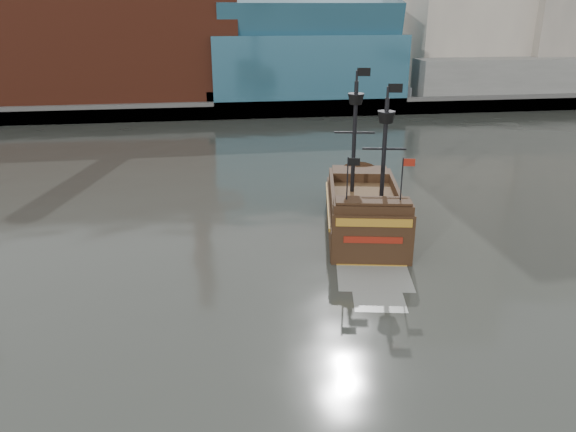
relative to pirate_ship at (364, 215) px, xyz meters
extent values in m
plane|color=#272A25|center=(-5.37, -16.34, -1.16)|extent=(400.00, 400.00, 0.00)
cube|color=slate|center=(-5.37, 75.66, -0.16)|extent=(220.00, 60.00, 2.00)
cube|color=#4C4C49|center=(-5.37, 46.16, 0.14)|extent=(220.00, 1.00, 2.60)
cube|color=maroon|center=(-27.37, 55.66, 8.34)|extent=(42.00, 18.00, 15.00)
cube|color=#2A5B71|center=(4.63, 53.66, 5.84)|extent=(30.00, 16.00, 10.00)
cube|color=slate|center=(42.63, 49.66, 3.84)|extent=(40.00, 6.00, 6.00)
cube|color=#2A5B71|center=(4.63, 53.66, 13.84)|extent=(28.00, 14.94, 8.78)
cube|color=black|center=(0.06, 0.30, -0.50)|extent=(7.90, 13.97, 2.85)
cube|color=#4B321B|center=(0.06, 0.30, 1.09)|extent=(7.11, 12.58, 0.33)
cube|color=black|center=(1.06, 5.47, 1.47)|extent=(5.08, 3.48, 1.10)
cube|color=black|center=(-1.03, -5.30, 1.91)|extent=(5.45, 2.72, 1.98)
cube|color=black|center=(-1.22, -6.29, 0.16)|extent=(5.33, 1.30, 4.39)
cube|color=#AA7720|center=(-1.25, -6.44, 1.91)|extent=(4.86, 1.03, 0.55)
cube|color=maroon|center=(-1.25, -6.44, 0.70)|extent=(3.79, 0.82, 0.44)
cylinder|color=black|center=(-0.49, 2.08, 5.53)|extent=(0.36, 0.36, 8.56)
cylinder|color=black|center=(0.65, -1.83, 5.20)|extent=(0.36, 0.36, 7.90)
cone|color=black|center=(-0.49, 2.08, 8.50)|extent=(1.42, 1.42, 0.77)
cone|color=black|center=(0.65, -1.83, 7.84)|extent=(1.42, 1.42, 0.77)
cube|color=black|center=(-0.01, 1.99, 10.47)|extent=(0.98, 0.22, 0.60)
cube|color=black|center=(1.13, -1.92, 9.81)|extent=(0.98, 0.22, 0.60)
cube|color=#9CA29C|center=(-1.58, -8.10, -1.15)|extent=(5.33, 4.77, 0.02)
camera|label=1|loc=(-11.68, -38.98, 15.12)|focal=35.00mm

